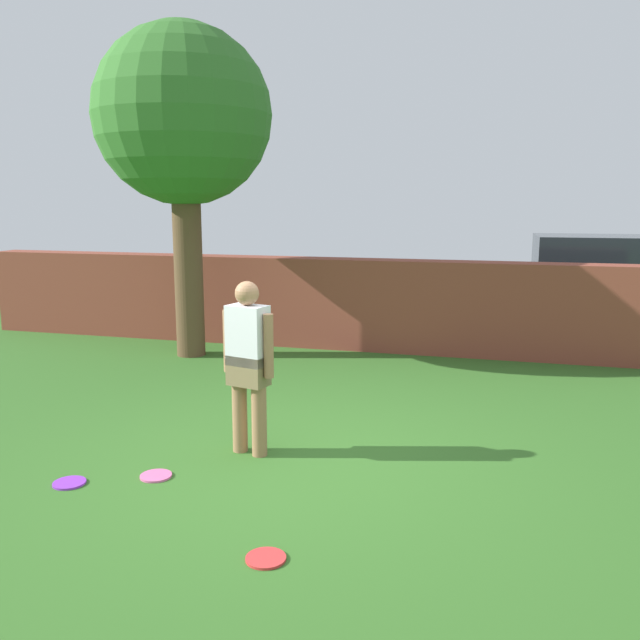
% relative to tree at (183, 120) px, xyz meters
% --- Properties ---
extents(ground_plane, '(40.00, 40.00, 0.00)m').
position_rel_tree_xyz_m(ground_plane, '(2.81, -3.63, -3.47)').
color(ground_plane, '#336623').
extents(brick_wall, '(11.07, 0.50, 1.43)m').
position_rel_tree_xyz_m(brick_wall, '(1.31, 1.13, -2.76)').
color(brick_wall, brown).
rests_on(brick_wall, ground).
extents(tree, '(2.57, 2.57, 4.82)m').
position_rel_tree_xyz_m(tree, '(0.00, 0.00, 0.00)').
color(tree, brown).
rests_on(tree, ground).
extents(person, '(0.53, 0.30, 1.62)m').
position_rel_tree_xyz_m(person, '(2.33, -3.52, -2.58)').
color(person, '#9E704C').
rests_on(person, ground).
extents(car, '(4.26, 2.04, 1.72)m').
position_rel_tree_xyz_m(car, '(6.09, 3.53, -2.61)').
color(car, black).
rests_on(car, ground).
extents(frisbee_purple, '(0.27, 0.27, 0.02)m').
position_rel_tree_xyz_m(frisbee_purple, '(1.13, -4.57, -3.46)').
color(frisbee_purple, purple).
rests_on(frisbee_purple, ground).
extents(frisbee_red, '(0.27, 0.27, 0.02)m').
position_rel_tree_xyz_m(frisbee_red, '(3.12, -5.25, -3.46)').
color(frisbee_red, red).
rests_on(frisbee_red, ground).
extents(frisbee_pink, '(0.27, 0.27, 0.02)m').
position_rel_tree_xyz_m(frisbee_pink, '(1.76, -4.25, -3.46)').
color(frisbee_pink, pink).
rests_on(frisbee_pink, ground).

